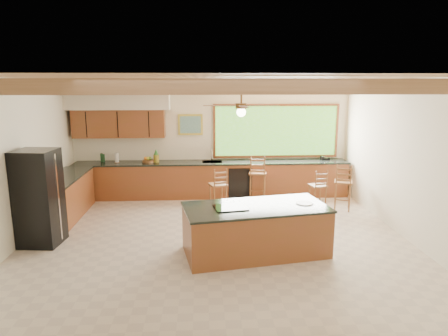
{
  "coord_description": "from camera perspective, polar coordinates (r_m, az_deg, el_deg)",
  "views": [
    {
      "loc": [
        -0.27,
        -7.18,
        2.91
      ],
      "look_at": [
        0.19,
        0.8,
        1.2
      ],
      "focal_mm": 32.0,
      "sensor_mm": 36.0,
      "label": 1
    }
  ],
  "objects": [
    {
      "name": "ground",
      "position": [
        7.75,
        -1.05,
        -9.99
      ],
      "size": [
        7.2,
        7.2,
        0.0
      ],
      "primitive_type": "plane",
      "color": "#BEAE9E",
      "rests_on": "ground"
    },
    {
      "name": "room_shell",
      "position": [
        7.86,
        -2.54,
        6.96
      ],
      "size": [
        7.27,
        6.54,
        3.02
      ],
      "color": "silver",
      "rests_on": "ground"
    },
    {
      "name": "counter_run",
      "position": [
        10.02,
        -6.31,
        -2.15
      ],
      "size": [
        7.12,
        3.1,
        1.26
      ],
      "color": "brown",
      "rests_on": "ground"
    },
    {
      "name": "island",
      "position": [
        7.0,
        4.51,
        -8.76
      ],
      "size": [
        2.6,
        1.55,
        0.87
      ],
      "rotation": [
        0.0,
        0.0,
        0.17
      ],
      "color": "brown",
      "rests_on": "ground"
    },
    {
      "name": "refrigerator",
      "position": [
        7.97,
        -24.92,
        -3.87
      ],
      "size": [
        0.75,
        0.73,
        1.75
      ],
      "rotation": [
        0.0,
        0.0,
        -0.1
      ],
      "color": "black",
      "rests_on": "ground"
    },
    {
      "name": "bar_stool_a",
      "position": [
        9.14,
        -0.85,
        -2.55
      ],
      "size": [
        0.46,
        0.46,
        1.02
      ],
      "rotation": [
        0.0,
        0.0,
        0.31
      ],
      "color": "brown",
      "rests_on": "ground"
    },
    {
      "name": "bar_stool_b",
      "position": [
        9.92,
        4.91,
        -0.86
      ],
      "size": [
        0.5,
        0.5,
        1.18
      ],
      "rotation": [
        0.0,
        0.0,
        -0.19
      ],
      "color": "brown",
      "rests_on": "ground"
    },
    {
      "name": "bar_stool_c",
      "position": [
        9.58,
        16.79,
        -2.08
      ],
      "size": [
        0.51,
        0.51,
        1.1
      ],
      "rotation": [
        0.0,
        0.0,
        -0.34
      ],
      "color": "brown",
      "rests_on": "ground"
    },
    {
      "name": "bar_stool_d",
      "position": [
        9.42,
        13.36,
        -2.61
      ],
      "size": [
        0.41,
        0.41,
        0.98
      ],
      "rotation": [
        0.0,
        0.0,
        0.19
      ],
      "color": "brown",
      "rests_on": "ground"
    }
  ]
}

